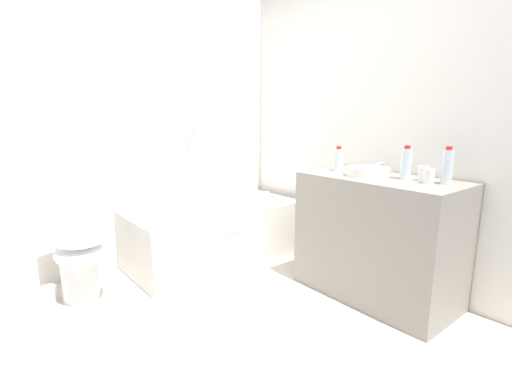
{
  "coord_description": "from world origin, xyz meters",
  "views": [
    {
      "loc": [
        -1.08,
        -1.84,
        1.33
      ],
      "look_at": [
        0.61,
        0.25,
        0.77
      ],
      "focal_mm": 25.97,
      "sensor_mm": 36.0,
      "label": 1
    }
  ],
  "objects_px": {
    "drinking_glass_1": "(429,176)",
    "soap_dish": "(352,170)",
    "sink_basin": "(367,172)",
    "bath_mat": "(252,282)",
    "drinking_glass_0": "(423,174)",
    "bathtub": "(215,231)",
    "water_bottle_2": "(447,167)",
    "toilet_paper_roll": "(49,294)",
    "water_bottle_0": "(406,164)",
    "sink_faucet": "(382,169)",
    "toilet": "(77,254)",
    "water_bottle_1": "(338,159)"
  },
  "relations": [
    {
      "from": "water_bottle_0",
      "to": "drinking_glass_0",
      "type": "height_order",
      "value": "water_bottle_0"
    },
    {
      "from": "sink_faucet",
      "to": "soap_dish",
      "type": "height_order",
      "value": "sink_faucet"
    },
    {
      "from": "bath_mat",
      "to": "toilet_paper_roll",
      "type": "bearing_deg",
      "value": 152.48
    },
    {
      "from": "drinking_glass_1",
      "to": "water_bottle_2",
      "type": "bearing_deg",
      "value": -50.21
    },
    {
      "from": "toilet",
      "to": "sink_basin",
      "type": "bearing_deg",
      "value": 49.12
    },
    {
      "from": "sink_faucet",
      "to": "water_bottle_2",
      "type": "height_order",
      "value": "water_bottle_2"
    },
    {
      "from": "water_bottle_1",
      "to": "water_bottle_2",
      "type": "xyz_separation_m",
      "value": [
        0.07,
        -0.8,
        0.02
      ]
    },
    {
      "from": "sink_faucet",
      "to": "water_bottle_1",
      "type": "relative_size",
      "value": 0.79
    },
    {
      "from": "drinking_glass_1",
      "to": "soap_dish",
      "type": "xyz_separation_m",
      "value": [
        0.06,
        0.64,
        -0.04
      ]
    },
    {
      "from": "sink_basin",
      "to": "drinking_glass_0",
      "type": "bearing_deg",
      "value": -73.62
    },
    {
      "from": "toilet_paper_roll",
      "to": "water_bottle_2",
      "type": "bearing_deg",
      "value": -42.24
    },
    {
      "from": "sink_basin",
      "to": "toilet_paper_roll",
      "type": "bearing_deg",
      "value": 145.14
    },
    {
      "from": "sink_basin",
      "to": "sink_faucet",
      "type": "xyz_separation_m",
      "value": [
        0.18,
        0.0,
        0.0
      ]
    },
    {
      "from": "toilet_paper_roll",
      "to": "toilet",
      "type": "bearing_deg",
      "value": -18.97
    },
    {
      "from": "bathtub",
      "to": "soap_dish",
      "type": "height_order",
      "value": "bathtub"
    },
    {
      "from": "bathtub",
      "to": "water_bottle_1",
      "type": "bearing_deg",
      "value": -58.37
    },
    {
      "from": "water_bottle_2",
      "to": "drinking_glass_1",
      "type": "xyz_separation_m",
      "value": [
        -0.06,
        0.08,
        -0.07
      ]
    },
    {
      "from": "toilet",
      "to": "water_bottle_1",
      "type": "bearing_deg",
      "value": 56.71
    },
    {
      "from": "sink_faucet",
      "to": "bathtub",
      "type": "bearing_deg",
      "value": 120.3
    },
    {
      "from": "water_bottle_0",
      "to": "bath_mat",
      "type": "height_order",
      "value": "water_bottle_0"
    },
    {
      "from": "drinking_glass_1",
      "to": "bath_mat",
      "type": "xyz_separation_m",
      "value": [
        -0.61,
        1.05,
        -0.94
      ]
    },
    {
      "from": "bathtub",
      "to": "soap_dish",
      "type": "xyz_separation_m",
      "value": [
        0.64,
        -1.01,
        0.63
      ]
    },
    {
      "from": "water_bottle_1",
      "to": "toilet_paper_roll",
      "type": "distance_m",
      "value": 2.38
    },
    {
      "from": "toilet",
      "to": "water_bottle_1",
      "type": "distance_m",
      "value": 2.09
    },
    {
      "from": "water_bottle_1",
      "to": "soap_dish",
      "type": "relative_size",
      "value": 2.15
    },
    {
      "from": "water_bottle_2",
      "to": "drinking_glass_1",
      "type": "relative_size",
      "value": 2.55
    },
    {
      "from": "bathtub",
      "to": "sink_faucet",
      "type": "xyz_separation_m",
      "value": [
        0.71,
        -1.22,
        0.65
      ]
    },
    {
      "from": "drinking_glass_1",
      "to": "soap_dish",
      "type": "height_order",
      "value": "drinking_glass_1"
    },
    {
      "from": "toilet",
      "to": "bath_mat",
      "type": "relative_size",
      "value": 1.31
    },
    {
      "from": "drinking_glass_0",
      "to": "bath_mat",
      "type": "bearing_deg",
      "value": 124.25
    },
    {
      "from": "toilet",
      "to": "sink_faucet",
      "type": "bearing_deg",
      "value": 51.88
    },
    {
      "from": "toilet_paper_roll",
      "to": "drinking_glass_1",
      "type": "bearing_deg",
      "value": -41.94
    },
    {
      "from": "sink_basin",
      "to": "water_bottle_1",
      "type": "bearing_deg",
      "value": 82.41
    },
    {
      "from": "water_bottle_0",
      "to": "soap_dish",
      "type": "relative_size",
      "value": 2.56
    },
    {
      "from": "drinking_glass_0",
      "to": "bathtub",
      "type": "bearing_deg",
      "value": 111.91
    },
    {
      "from": "sink_basin",
      "to": "drinking_glass_1",
      "type": "bearing_deg",
      "value": -83.47
    },
    {
      "from": "sink_basin",
      "to": "water_bottle_2",
      "type": "distance_m",
      "value": 0.52
    },
    {
      "from": "sink_basin",
      "to": "bath_mat",
      "type": "xyz_separation_m",
      "value": [
        -0.57,
        0.63,
        -0.92
      ]
    },
    {
      "from": "soap_dish",
      "to": "toilet",
      "type": "bearing_deg",
      "value": 150.12
    },
    {
      "from": "water_bottle_2",
      "to": "bath_mat",
      "type": "bearing_deg",
      "value": 120.99
    },
    {
      "from": "water_bottle_0",
      "to": "sink_faucet",
      "type": "bearing_deg",
      "value": 67.61
    },
    {
      "from": "bathtub",
      "to": "toilet_paper_roll",
      "type": "xyz_separation_m",
      "value": [
        -1.36,
        0.1,
        -0.23
      ]
    },
    {
      "from": "soap_dish",
      "to": "toilet_paper_roll",
      "type": "bearing_deg",
      "value": 151.09
    },
    {
      "from": "bathtub",
      "to": "water_bottle_0",
      "type": "relative_size",
      "value": 6.7
    },
    {
      "from": "sink_faucet",
      "to": "toilet",
      "type": "bearing_deg",
      "value": 146.38
    },
    {
      "from": "drinking_glass_0",
      "to": "sink_faucet",
      "type": "bearing_deg",
      "value": 77.65
    },
    {
      "from": "sink_basin",
      "to": "water_bottle_1",
      "type": "xyz_separation_m",
      "value": [
        0.04,
        0.3,
        0.06
      ]
    },
    {
      "from": "toilet_paper_roll",
      "to": "sink_faucet",
      "type": "bearing_deg",
      "value": -32.41
    },
    {
      "from": "sink_basin",
      "to": "drinking_glass_1",
      "type": "distance_m",
      "value": 0.43
    },
    {
      "from": "toilet",
      "to": "drinking_glass_1",
      "type": "height_order",
      "value": "drinking_glass_1"
    }
  ]
}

